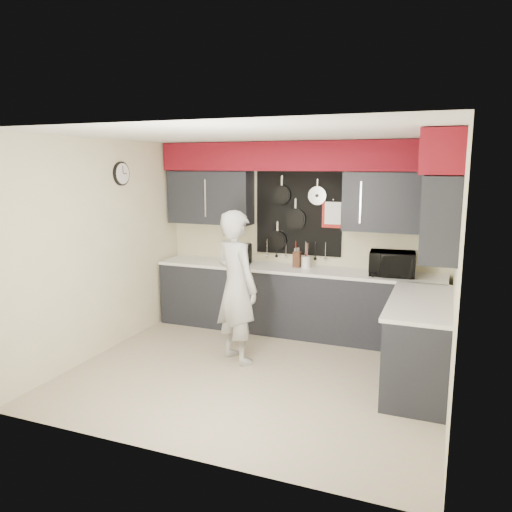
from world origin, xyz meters
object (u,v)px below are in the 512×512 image
at_px(coffee_maker, 245,254).
at_px(person, 237,287).
at_px(microwave, 392,264).
at_px(knife_block, 297,259).
at_px(utensil_crock, 306,262).

xyz_separation_m(coffee_maker, person, (0.37, -1.14, -0.18)).
bearing_deg(microwave, coffee_maker, 175.63).
relative_size(microwave, coffee_maker, 1.89).
xyz_separation_m(microwave, knife_block, (-1.26, 0.07, -0.05)).
xyz_separation_m(microwave, person, (-1.62, -1.16, -0.18)).
relative_size(knife_block, utensil_crock, 1.35).
bearing_deg(coffee_maker, person, -82.99).
distance_m(knife_block, coffee_maker, 0.73).
xyz_separation_m(knife_block, utensil_crock, (0.13, 0.00, -0.03)).
xyz_separation_m(utensil_crock, person, (-0.48, -1.24, -0.10)).
relative_size(microwave, utensil_crock, 3.56).
height_order(microwave, person, person).
bearing_deg(coffee_maker, microwave, -10.51).
xyz_separation_m(microwave, utensil_crock, (-1.13, 0.08, -0.08)).
bearing_deg(knife_block, coffee_maker, -175.76).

